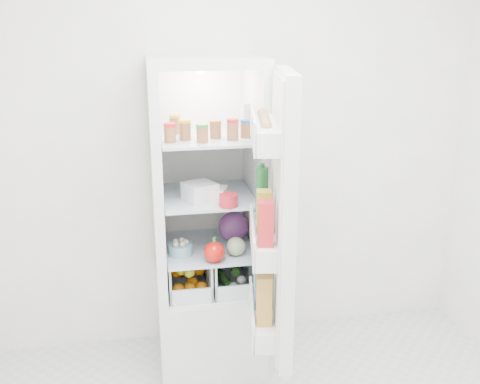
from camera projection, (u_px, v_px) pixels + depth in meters
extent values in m
cube|color=silver|center=(233.00, 139.00, 3.22)|extent=(3.00, 0.02, 2.60)
cube|color=silver|center=(209.00, 321.00, 3.22)|extent=(0.60, 0.60, 0.50)
cube|color=silver|center=(204.00, 61.00, 2.77)|extent=(0.60, 0.60, 0.05)
cube|color=silver|center=(201.00, 169.00, 3.22)|extent=(0.60, 0.05, 1.25)
cube|color=silver|center=(157.00, 184.00, 2.91)|extent=(0.05, 0.60, 1.25)
cube|color=silver|center=(255.00, 179.00, 3.01)|extent=(0.05, 0.60, 1.25)
cube|color=white|center=(202.00, 170.00, 3.19)|extent=(0.50, 0.01, 1.25)
sphere|color=white|center=(200.00, 71.00, 2.98)|extent=(0.05, 0.05, 0.05)
cube|color=silver|center=(209.00, 247.00, 3.05)|extent=(0.49, 0.53, 0.01)
cube|color=silver|center=(208.00, 196.00, 2.96)|extent=(0.49, 0.53, 0.02)
cube|color=silver|center=(206.00, 137.00, 2.86)|extent=(0.49, 0.53, 0.02)
cylinder|color=#B21919|center=(170.00, 134.00, 2.69)|extent=(0.06, 0.06, 0.08)
cylinder|color=gold|center=(185.00, 132.00, 2.75)|extent=(0.06, 0.06, 0.08)
cylinder|color=#267226|center=(202.00, 134.00, 2.69)|extent=(0.06, 0.06, 0.08)
cylinder|color=brown|center=(215.00, 130.00, 2.79)|extent=(0.06, 0.06, 0.08)
cylinder|color=#B21919|center=(233.00, 132.00, 2.74)|extent=(0.06, 0.06, 0.08)
cylinder|color=#194C8C|center=(246.00, 130.00, 2.80)|extent=(0.06, 0.06, 0.08)
cylinder|color=#BF8C19|center=(175.00, 126.00, 2.91)|extent=(0.06, 0.06, 0.08)
cylinder|color=silver|center=(246.00, 119.00, 2.86)|extent=(0.05, 0.05, 0.17)
cube|color=white|center=(200.00, 192.00, 2.84)|extent=(0.20, 0.20, 0.10)
cube|color=silver|center=(214.00, 194.00, 2.85)|extent=(0.16, 0.16, 0.07)
cylinder|color=red|center=(228.00, 200.00, 2.76)|extent=(0.12, 0.12, 0.07)
sphere|color=#5F2055|center=(234.00, 227.00, 3.10)|extent=(0.18, 0.18, 0.18)
sphere|color=red|center=(214.00, 252.00, 2.83)|extent=(0.11, 0.11, 0.11)
cylinder|color=#7FAEBD|center=(181.00, 249.00, 2.93)|extent=(0.14, 0.14, 0.06)
sphere|color=#A2B487|center=(236.00, 246.00, 2.92)|extent=(0.10, 0.10, 0.10)
sphere|color=orange|center=(178.00, 290.00, 2.97)|extent=(0.07, 0.07, 0.07)
sphere|color=orange|center=(190.00, 289.00, 2.98)|extent=(0.07, 0.07, 0.07)
sphere|color=orange|center=(202.00, 288.00, 2.99)|extent=(0.07, 0.07, 0.07)
sphere|color=orange|center=(177.00, 271.00, 3.06)|extent=(0.07, 0.07, 0.07)
sphere|color=orange|center=(188.00, 270.00, 3.07)|extent=(0.07, 0.07, 0.07)
sphere|color=orange|center=(199.00, 270.00, 3.08)|extent=(0.07, 0.07, 0.07)
sphere|color=orange|center=(181.00, 271.00, 3.20)|extent=(0.07, 0.07, 0.07)
sphere|color=orange|center=(193.00, 270.00, 3.21)|extent=(0.07, 0.07, 0.07)
sphere|color=orange|center=(193.00, 284.00, 3.04)|extent=(0.07, 0.07, 0.07)
sphere|color=yellow|center=(181.00, 270.00, 3.00)|extent=(0.06, 0.06, 0.06)
sphere|color=yellow|center=(192.00, 261.00, 3.11)|extent=(0.06, 0.06, 0.06)
sphere|color=yellow|center=(189.00, 273.00, 2.97)|extent=(0.06, 0.06, 0.06)
cylinder|color=#1E4416|center=(223.00, 278.00, 3.13)|extent=(0.09, 0.21, 0.05)
cylinder|color=#1E4416|center=(235.00, 265.00, 3.17)|extent=(0.08, 0.21, 0.05)
sphere|color=white|center=(233.00, 287.00, 3.02)|extent=(0.05, 0.05, 0.05)
sphere|color=white|center=(241.00, 280.00, 3.04)|extent=(0.05, 0.05, 0.05)
cube|color=silver|center=(283.00, 215.00, 2.45)|extent=(0.16, 0.60, 1.30)
cube|color=white|center=(275.00, 215.00, 2.45)|extent=(0.11, 0.55, 1.26)
cube|color=white|center=(266.00, 134.00, 2.33)|extent=(0.19, 0.51, 0.10)
cube|color=white|center=(264.00, 240.00, 2.48)|extent=(0.19, 0.51, 0.10)
cube|color=white|center=(263.00, 316.00, 2.60)|extent=(0.19, 0.51, 0.10)
sphere|color=#9A7045|center=(266.00, 125.00, 2.20)|extent=(0.05, 0.05, 0.05)
sphere|color=#9A7045|center=(265.00, 122.00, 2.28)|extent=(0.05, 0.05, 0.05)
sphere|color=#9A7045|center=(264.00, 119.00, 2.35)|extent=(0.05, 0.05, 0.05)
sphere|color=#9A7045|center=(263.00, 116.00, 2.43)|extent=(0.05, 0.05, 0.05)
sphere|color=#9A7045|center=(262.00, 113.00, 2.51)|extent=(0.05, 0.05, 0.05)
cylinder|color=#175223|center=(262.00, 193.00, 2.57)|extent=(0.06, 0.06, 0.26)
cube|color=gold|center=(264.00, 212.00, 2.41)|extent=(0.08, 0.08, 0.20)
cube|color=red|center=(266.00, 223.00, 2.27)|extent=(0.08, 0.08, 0.20)
cube|color=white|center=(261.00, 271.00, 2.69)|extent=(0.08, 0.08, 0.24)
cube|color=teal|center=(262.00, 285.00, 2.55)|extent=(0.08, 0.08, 0.24)
cube|color=gold|center=(264.00, 300.00, 2.41)|extent=(0.08, 0.08, 0.24)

